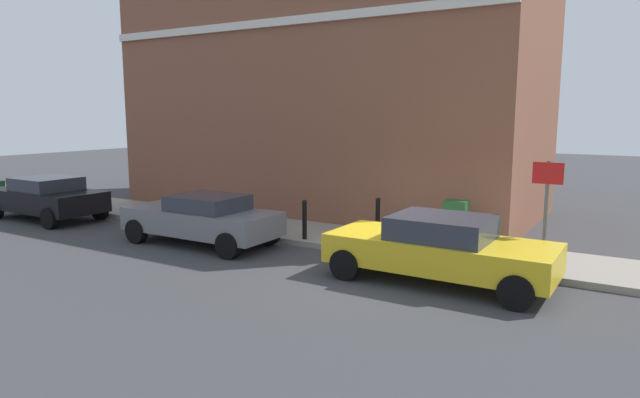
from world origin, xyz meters
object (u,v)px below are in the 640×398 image
car_black (47,197)px  bollard_far_kerb (305,218)px  street_sign (547,199)px  car_grey (203,218)px  car_yellow (440,248)px  utility_cabinet (455,225)px  bollard_near_cabinet (378,215)px

car_black → bollard_far_kerb: (1.38, -9.00, -0.02)m
street_sign → car_grey: bearing=99.9°
car_yellow → bollard_far_kerb: size_ratio=4.34×
car_yellow → car_black: (-0.07, 13.09, 0.01)m
car_yellow → car_black: 13.09m
car_black → car_grey: bearing=-179.1°
bollard_far_kerb → street_sign: street_sign is taller
car_grey → utility_cabinet: 6.43m
bollard_near_cabinet → bollard_far_kerb: same height
car_yellow → car_grey: bearing=0.7°
utility_cabinet → bollard_near_cabinet: size_ratio=1.11×
utility_cabinet → bollard_near_cabinet: 2.15m
bollard_far_kerb → car_black: bearing=98.7°
car_black → bollard_near_cabinet: size_ratio=3.94×
car_grey → street_sign: bearing=-170.4°
bollard_far_kerb → street_sign: size_ratio=0.45×
car_yellow → street_sign: 2.41m
car_black → utility_cabinet: car_black is taller
car_black → bollard_near_cabinet: car_black is taller
car_grey → car_black: size_ratio=1.04×
street_sign → car_yellow: bearing=128.5°
car_grey → bollard_near_cabinet: car_grey is taller
car_yellow → car_grey: car_yellow is taller
bollard_near_cabinet → street_sign: bearing=-106.2°
car_grey → utility_cabinet: (2.59, -5.89, -0.02)m
car_black → utility_cabinet: bearing=-167.6°
car_yellow → street_sign: street_sign is taller
utility_cabinet → bollard_far_kerb: size_ratio=1.11×
utility_cabinet → street_sign: (-1.17, -2.23, 0.98)m
bollard_far_kerb → street_sign: (0.07, -5.84, 0.96)m
bollard_near_cabinet → bollard_far_kerb: bearing=132.5°
utility_cabinet → street_sign: size_ratio=0.50×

